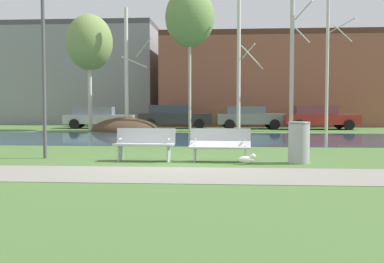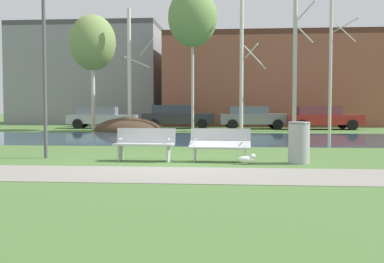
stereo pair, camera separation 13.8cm
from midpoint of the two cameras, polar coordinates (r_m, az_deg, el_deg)
ground_plane at (r=21.75m, az=0.97°, el=-0.74°), size 120.00×120.00×0.00m
paved_path_strip at (r=10.01m, az=-2.98°, el=-5.27°), size 60.00×2.36×0.01m
river_band at (r=21.09m, az=0.87°, el=-0.85°), size 80.00×8.51×0.01m
soil_mound at (r=27.38m, az=-8.24°, el=0.03°), size 4.01×3.09×1.60m
bench_left at (r=12.51m, az=-6.13°, el=-1.45°), size 1.62×0.62×0.87m
bench_right at (r=12.31m, az=3.13°, el=-1.51°), size 1.62×0.62×0.87m
trash_bin at (r=12.20m, az=12.61°, el=-1.25°), size 0.56×0.56×1.07m
seagull at (r=11.83m, az=6.40°, el=-3.37°), size 0.48×0.18×0.27m
streetlamp at (r=13.87m, az=-18.01°, el=11.63°), size 0.32×0.32×5.32m
birch_far_left at (r=28.99m, az=-12.55°, el=10.53°), size 2.77×2.77×6.92m
birch_left at (r=27.37m, az=-8.06°, el=7.57°), size 1.58×2.69×7.09m
birch_center_left at (r=27.62m, az=-0.43°, el=13.72°), size 2.83×2.83×8.41m
birch_center at (r=26.78m, az=5.65°, el=8.00°), size 1.50×2.30×7.43m
birch_center_right at (r=27.96m, az=12.02°, el=9.90°), size 1.26×2.13×9.47m
birch_right at (r=28.39m, az=16.15°, el=8.84°), size 1.62×2.90×8.52m
parked_van_nearest_silver at (r=31.33m, az=-11.52°, el=1.76°), size 4.63×2.31×1.41m
parked_sedan_second_dark at (r=30.77m, az=-2.39°, el=1.90°), size 4.85×2.35×1.54m
parked_hatch_third_grey at (r=30.08m, az=6.82°, el=1.79°), size 4.42×2.26×1.45m
parked_wagon_fourth_red at (r=30.29m, az=15.03°, el=1.71°), size 4.78×2.39×1.46m
building_grey_warehouse at (r=40.74m, az=-12.86°, el=6.74°), size 11.98×6.85×8.17m
building_brick_low at (r=37.94m, az=10.22°, el=6.03°), size 17.61×9.66×6.83m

